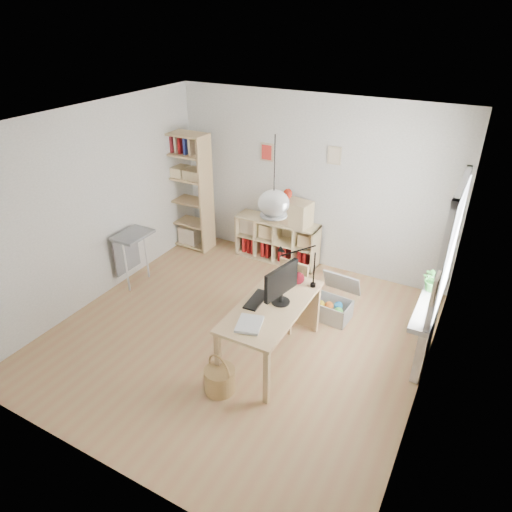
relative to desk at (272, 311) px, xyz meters
The scene contains 20 objects.
ground 0.87m from the desk, 164.74° to the left, with size 4.50×4.50×0.00m, color tan.
room_shell 1.34m from the desk, 164.74° to the left, with size 4.50×4.50×4.50m.
window_unit 2.04m from the desk, 24.12° to the left, with size 0.07×1.16×1.46m.
radiator 1.82m from the desk, 24.58° to the left, with size 0.10×0.80×0.80m, color white.
windowsill 1.77m from the desk, 25.25° to the left, with size 0.22×1.20×0.06m, color silver.
desk is the anchor object (origin of this frame).
cube_shelf 2.48m from the desk, 114.61° to the left, with size 1.40×0.38×0.72m.
tall_bookshelf 3.27m from the desk, 142.99° to the left, with size 0.80×0.38×2.00m.
side_table 2.64m from the desk, 169.06° to the left, with size 0.40×0.55×0.85m.
chair 0.76m from the desk, 99.68° to the left, with size 0.46×0.46×0.86m.
wicker_basket 0.96m from the desk, 106.89° to the right, with size 0.34×0.34×0.48m.
storage_chest 1.28m from the desk, 71.49° to the left, with size 0.57×0.63×0.56m.
monitor 0.38m from the desk, 50.54° to the left, with size 0.22×0.54×0.47m.
keyboard 0.22m from the desk, behind, with size 0.16×0.42×0.02m, color black.
task_lamp 0.68m from the desk, 85.41° to the left, with size 0.47×0.17×0.50m.
yarn_ball 0.59m from the desk, 81.52° to the left, with size 0.15×0.15×0.15m, color #530B11.
paper_tray 0.48m from the desk, 94.32° to the right, with size 0.26×0.32×0.03m, color silver.
drawer_chest 2.34m from the desk, 109.87° to the left, with size 0.70×0.32×0.40m, color beige.
red_vase 2.41m from the desk, 110.86° to the left, with size 0.14×0.14×0.17m, color maroon.
potted_plant 1.90m from the desk, 32.71° to the left, with size 0.26×0.23×0.29m, color #286C28.
Camera 1 is at (2.45, -4.03, 3.76)m, focal length 32.00 mm.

